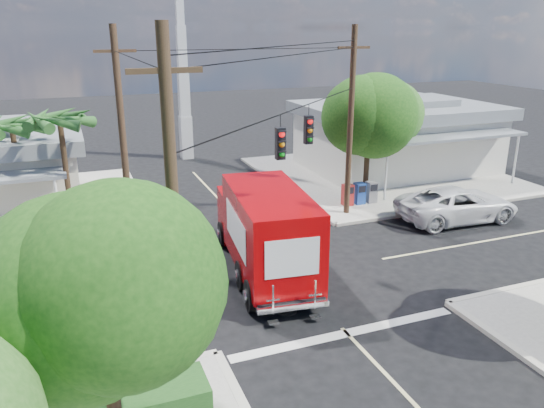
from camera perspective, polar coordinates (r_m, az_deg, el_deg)
ground at (r=20.13m, az=2.08°, el=-7.64°), size 120.00×120.00×0.00m
sidewalk_ne at (r=34.04m, az=11.75°, el=3.11°), size 14.12×14.12×0.14m
road_markings at (r=18.94m, az=3.86°, el=-9.44°), size 32.00×32.00×0.01m
building_ne at (r=35.30m, az=13.27°, el=7.30°), size 11.80×10.20×4.50m
radio_tower at (r=37.52m, az=-9.55°, el=13.30°), size 0.80×0.80×17.00m
tree_sw_front at (r=10.11m, az=-17.85°, el=-9.08°), size 3.88×3.78×6.03m
tree_ne_front at (r=27.74m, az=10.53°, el=9.68°), size 4.21×4.14×6.66m
tree_ne_back at (r=31.05m, az=12.48°, el=9.38°), size 3.77×3.66×5.82m
palm_nw_front at (r=24.38m, az=-21.85°, el=8.16°), size 3.01×3.08×5.59m
palm_nw_back at (r=26.02m, az=-26.19°, el=7.33°), size 3.01×3.08×5.19m
utility_poles at (r=19.49m, az=-3.94°, el=6.03°), size 12.00×10.68×9.00m
picket_fence at (r=13.70m, az=-20.48°, el=-19.52°), size 5.94×0.06×1.00m
vending_boxes at (r=27.82m, az=9.39°, el=1.14°), size 1.90×0.50×1.10m
delivery_truck at (r=19.66m, az=-0.77°, el=-2.80°), size 3.32×8.07×3.40m
parked_car at (r=26.89m, az=19.31°, el=-0.01°), size 6.02×3.02×1.63m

